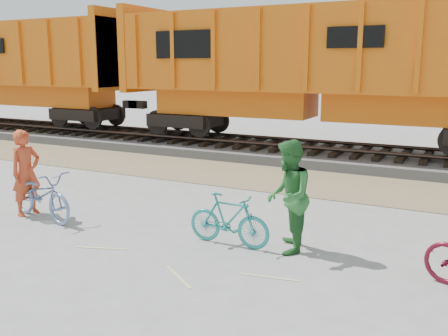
% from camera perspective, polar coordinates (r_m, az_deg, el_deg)
% --- Properties ---
extents(ground, '(120.00, 120.00, 0.00)m').
position_cam_1_polar(ground, '(8.92, -5.48, -8.54)').
color(ground, '#9E9E99').
rests_on(ground, ground).
extents(gravel_strip, '(120.00, 3.00, 0.02)m').
position_cam_1_polar(gravel_strip, '(13.68, 7.01, -1.35)').
color(gravel_strip, '#91775A').
rests_on(gravel_strip, ground).
extents(ballast_bed, '(120.00, 4.00, 0.30)m').
position_cam_1_polar(ballast_bed, '(16.92, 11.14, 1.52)').
color(ballast_bed, slate).
rests_on(ballast_bed, ground).
extents(track, '(120.00, 2.60, 0.24)m').
position_cam_1_polar(track, '(16.86, 11.18, 2.60)').
color(track, black).
rests_on(track, ballast_bed).
extents(hopper_car_left, '(14.00, 3.13, 4.65)m').
position_cam_1_polar(hopper_car_left, '(25.40, -24.14, 10.55)').
color(hopper_car_left, black).
rests_on(hopper_car_left, track).
extents(hopper_car_center, '(14.00, 3.13, 4.65)m').
position_cam_1_polar(hopper_car_center, '(16.70, 11.03, 11.25)').
color(hopper_car_center, black).
rests_on(hopper_car_center, track).
extents(bicycle_blue, '(2.01, 1.03, 1.01)m').
position_cam_1_polar(bicycle_blue, '(10.74, -20.17, -2.90)').
color(bicycle_blue, '#6A85B2').
rests_on(bicycle_blue, ground).
extents(bicycle_teal, '(1.53, 0.44, 0.92)m').
position_cam_1_polar(bicycle_teal, '(8.65, 0.54, -5.92)').
color(bicycle_teal, teal).
rests_on(bicycle_teal, ground).
extents(person_solo, '(0.53, 0.71, 1.78)m').
position_cam_1_polar(person_solo, '(11.09, -21.70, -0.51)').
color(person_solo, '#C44220').
rests_on(person_solo, ground).
extents(person_man, '(0.96, 1.09, 1.89)m').
position_cam_1_polar(person_man, '(8.31, 7.35, -3.27)').
color(person_man, '#2B6B2E').
rests_on(person_man, ground).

